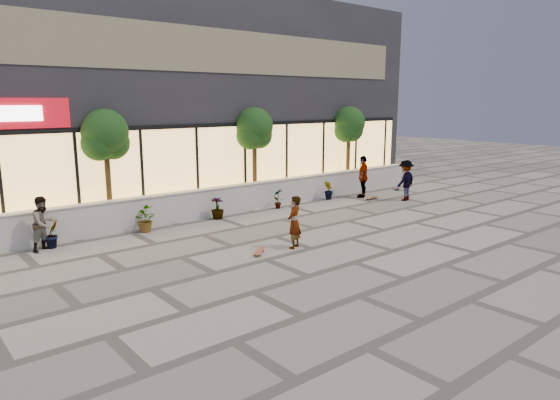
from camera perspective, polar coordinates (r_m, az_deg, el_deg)
ground at (r=13.31m, az=8.45°, el=-7.08°), size 80.00×80.00×0.00m
planter_wall at (r=18.43m, az=-7.83°, el=-0.22°), size 22.00×0.42×1.04m
retail_building at (r=22.92m, az=-15.46°, el=11.09°), size 24.00×9.17×8.50m
shrub_b at (r=15.77m, az=-24.62°, el=-3.56°), size 0.57×0.57×0.81m
shrub_c at (r=16.66m, az=-15.32°, el=-2.17°), size 0.68×0.77×0.81m
shrub_d at (r=17.95m, az=-7.16°, el=-0.90°), size 0.64×0.64×0.81m
shrub_e at (r=19.55m, az=-0.22°, el=0.19°), size 0.46×0.35×0.81m
shrub_f at (r=21.40m, az=5.59°, el=1.11°), size 0.55×0.57×0.81m
tree_midwest at (r=17.21m, az=-19.33°, el=6.72°), size 1.60×1.50×3.92m
tree_mideast at (r=20.08m, az=-2.95°, el=7.90°), size 1.60×1.50×3.92m
tree_east at (r=23.77m, az=7.87°, el=8.33°), size 1.60×1.50×3.92m
skater_center at (r=14.24m, az=1.65°, el=-2.56°), size 0.66×0.57×1.52m
skater_left at (r=15.50m, az=-25.40°, el=-2.45°), size 0.95×0.89×1.56m
skater_right_near at (r=22.01m, az=9.47°, el=2.65°), size 1.15×0.94×1.84m
skater_right_far at (r=21.73m, az=14.15°, el=2.18°), size 1.16×0.74×1.72m
skateboard_center at (r=13.88m, az=-2.39°, el=-5.88°), size 0.67×0.61×0.09m
skateboard_right_near at (r=21.81m, az=10.45°, el=0.29°), size 0.79×0.30×0.09m
skateboard_right_far at (r=24.45m, az=13.28°, el=1.36°), size 0.76×0.62×0.10m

